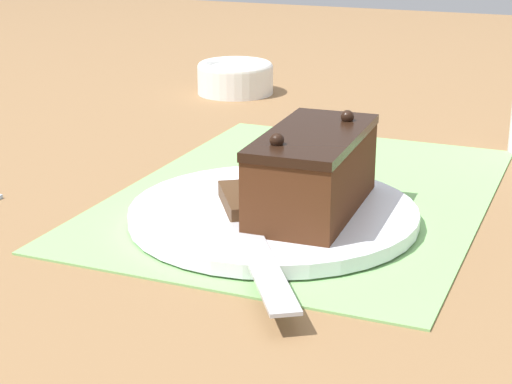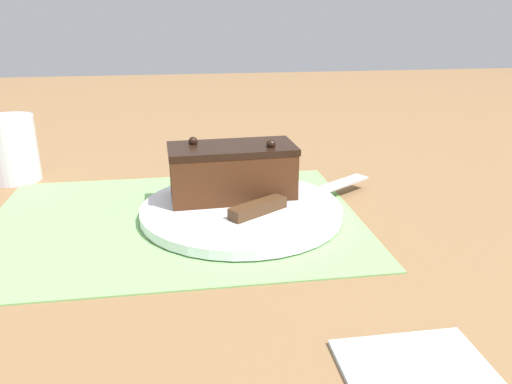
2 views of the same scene
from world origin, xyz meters
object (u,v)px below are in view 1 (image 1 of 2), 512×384
at_px(chocolate_cake, 313,171).
at_px(serving_knife, 244,220).
at_px(small_bowl, 235,76).
at_px(cake_plate, 273,214).

distance_m(chocolate_cake, serving_knife, 0.08).
height_order(chocolate_cake, small_bowl, chocolate_cake).
relative_size(cake_plate, small_bowl, 2.28).
relative_size(serving_knife, small_bowl, 1.96).
relative_size(chocolate_cake, small_bowl, 1.48).
height_order(cake_plate, serving_knife, serving_knife).
distance_m(cake_plate, serving_knife, 0.05).
distance_m(cake_plate, chocolate_cake, 0.05).
bearing_deg(small_bowl, cake_plate, -152.55).
bearing_deg(small_bowl, serving_knife, -155.34).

